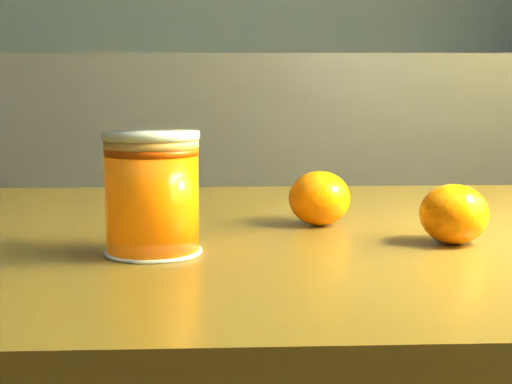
{
  "coord_description": "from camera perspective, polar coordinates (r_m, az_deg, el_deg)",
  "views": [
    {
      "loc": [
        0.74,
        -0.42,
        0.81
      ],
      "look_at": [
        0.75,
        0.16,
        0.73
      ],
      "focal_mm": 50.0,
      "sensor_mm": 36.0,
      "label": 1
    }
  ],
  "objects": [
    {
      "name": "table",
      "position": [
        0.71,
        4.24,
        -9.91
      ],
      "size": [
        0.93,
        0.67,
        0.68
      ],
      "rotation": [
        0.0,
        0.0,
        0.03
      ],
      "color": "brown",
      "rests_on": "ground"
    },
    {
      "name": "orange_back",
      "position": [
        0.64,
        15.56,
        -1.71
      ],
      "size": [
        0.07,
        0.07,
        0.05
      ],
      "primitive_type": "ellipsoid",
      "rotation": [
        0.0,
        0.0,
        0.11
      ],
      "color": "orange",
      "rests_on": "table"
    },
    {
      "name": "juice_glass",
      "position": [
        0.58,
        -8.3,
        -0.13
      ],
      "size": [
        0.08,
        0.08,
        0.1
      ],
      "rotation": [
        0.0,
        0.0,
        0.21
      ],
      "color": "#EA6104",
      "rests_on": "table"
    },
    {
      "name": "orange_front",
      "position": [
        0.71,
        5.11,
        -0.49
      ],
      "size": [
        0.06,
        0.06,
        0.05
      ],
      "primitive_type": "ellipsoid",
      "rotation": [
        0.0,
        0.0,
        0.04
      ],
      "color": "orange",
      "rests_on": "table"
    }
  ]
}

